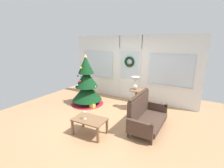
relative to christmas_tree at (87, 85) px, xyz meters
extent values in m
plane|color=#AD7F56|center=(1.18, -0.78, -0.72)|extent=(6.76, 6.76, 0.00)
cube|color=white|center=(-0.35, 1.31, 0.55)|extent=(2.15, 0.08, 2.55)
cube|color=white|center=(2.70, 1.31, 0.55)|extent=(2.15, 0.08, 2.55)
cube|color=white|center=(1.18, 1.31, 1.58)|extent=(0.94, 0.08, 0.50)
cube|color=silver|center=(1.18, 1.27, 0.30)|extent=(0.90, 0.05, 2.05)
cube|color=white|center=(1.18, 1.25, -0.27)|extent=(0.78, 0.02, 0.80)
cube|color=silver|center=(1.18, 1.25, 0.68)|extent=(0.78, 0.01, 1.10)
cube|color=silver|center=(-0.35, 1.25, 0.63)|extent=(1.50, 0.01, 1.10)
cube|color=silver|center=(2.70, 1.25, 0.63)|extent=(1.50, 0.01, 1.10)
cube|color=silver|center=(-0.35, 1.24, 0.06)|extent=(1.59, 0.06, 0.03)
cube|color=silver|center=(2.70, 1.24, 0.06)|extent=(1.59, 0.06, 0.03)
torus|color=black|center=(1.18, 1.21, 0.83)|extent=(0.41, 0.09, 0.41)
cube|color=red|center=(1.18, 1.19, 0.70)|extent=(0.10, 0.02, 0.10)
cylinder|color=#4C331E|center=(0.00, 0.00, -0.60)|extent=(0.10, 0.10, 0.25)
cone|color=maroon|center=(0.00, 0.00, -0.67)|extent=(1.23, 1.23, 0.10)
cone|color=#0F3819|center=(0.00, 0.00, -0.24)|extent=(1.11, 1.11, 0.63)
cone|color=#0F3819|center=(0.00, 0.00, 0.27)|extent=(0.85, 0.85, 0.63)
cone|color=#0F3819|center=(0.00, 0.00, 0.78)|extent=(0.58, 0.58, 0.63)
cone|color=#E0BC4C|center=(0.00, 0.00, 1.10)|extent=(0.12, 0.12, 0.12)
sphere|color=red|center=(-0.02, -0.33, 0.24)|extent=(0.07, 0.07, 0.07)
sphere|color=gold|center=(0.37, 0.03, -0.11)|extent=(0.06, 0.06, 0.06)
sphere|color=silver|center=(-0.12, -0.37, 0.09)|extent=(0.07, 0.07, 0.07)
sphere|color=#264CB2|center=(-0.01, -0.27, 0.36)|extent=(0.06, 0.06, 0.06)
sphere|color=red|center=(-0.27, -0.15, 0.36)|extent=(0.07, 0.07, 0.07)
sphere|color=gold|center=(-0.04, -0.23, 0.69)|extent=(0.08, 0.08, 0.08)
sphere|color=silver|center=(0.37, 0.04, -0.01)|extent=(0.07, 0.07, 0.07)
cylinder|color=#3D281C|center=(2.87, -1.26, -0.65)|extent=(0.05, 0.05, 0.14)
cylinder|color=#3D281C|center=(2.90, 0.06, -0.65)|extent=(0.05, 0.05, 0.14)
cylinder|color=#3D281C|center=(2.27, -1.24, -0.65)|extent=(0.05, 0.05, 0.14)
cylinder|color=#3D281C|center=(2.30, 0.07, -0.65)|extent=(0.05, 0.05, 0.14)
cube|color=#473328|center=(2.58, -0.59, -0.51)|extent=(0.75, 1.27, 0.14)
cube|color=#473328|center=(2.28, -0.58, -0.13)|extent=(0.15, 1.26, 0.62)
cube|color=#3D281C|center=(2.28, -0.58, 0.21)|extent=(0.11, 1.23, 0.06)
cube|color=#473328|center=(2.57, -1.26, -0.39)|extent=(0.66, 0.11, 0.38)
cylinder|color=#3D281C|center=(2.86, -1.27, -0.22)|extent=(0.09, 0.09, 0.09)
cube|color=#473328|center=(2.60, 0.08, -0.39)|extent=(0.66, 0.11, 0.38)
cylinder|color=#3D281C|center=(2.89, 0.08, -0.22)|extent=(0.09, 0.09, 0.09)
cylinder|color=brown|center=(1.79, 0.47, -0.03)|extent=(0.48, 0.48, 0.02)
cylinder|color=brown|center=(1.79, 0.47, -0.38)|extent=(0.07, 0.07, 0.69)
cube|color=brown|center=(1.95, 0.47, -0.70)|extent=(0.20, 0.05, 0.04)
cube|color=brown|center=(1.71, 0.60, -0.70)|extent=(0.14, 0.20, 0.04)
cube|color=brown|center=(1.71, 0.33, -0.70)|extent=(0.14, 0.20, 0.04)
sphere|color=silver|center=(1.73, 0.51, 0.07)|extent=(0.16, 0.16, 0.16)
cylinder|color=silver|center=(1.73, 0.51, 0.20)|extent=(0.02, 0.02, 0.06)
cone|color=silver|center=(1.73, 0.51, 0.33)|extent=(0.28, 0.28, 0.20)
cube|color=brown|center=(1.36, -1.59, -0.31)|extent=(0.86, 0.56, 0.03)
cube|color=brown|center=(0.99, -1.83, -0.53)|extent=(0.05, 0.05, 0.40)
cube|color=brown|center=(1.74, -1.80, -0.53)|extent=(0.05, 0.05, 0.40)
cube|color=brown|center=(0.97, -1.39, -0.53)|extent=(0.05, 0.05, 0.40)
cube|color=brown|center=(1.73, -1.36, -0.53)|extent=(0.05, 0.05, 0.40)
cylinder|color=silver|center=(1.26, -1.65, -0.30)|extent=(0.06, 0.06, 0.01)
cylinder|color=silver|center=(1.26, -1.65, -0.24)|extent=(0.01, 0.01, 0.10)
cone|color=silver|center=(1.26, -1.65, -0.15)|extent=(0.08, 0.08, 0.09)
cube|color=#D8C64C|center=(0.42, -0.23, -0.64)|extent=(0.17, 0.15, 0.17)
camera|label=1|loc=(3.64, -4.43, 1.60)|focal=25.19mm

